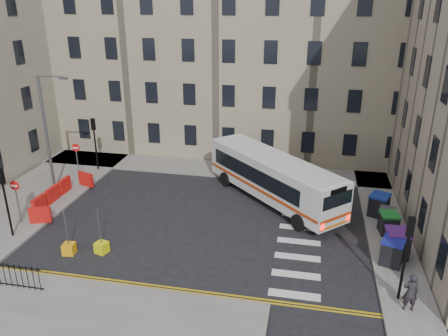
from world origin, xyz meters
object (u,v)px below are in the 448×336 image
(wheelie_bin_d, at_px, (386,218))
(wheelie_bin_e, at_px, (379,205))
(wheelie_bin_b, at_px, (397,243))
(streetlamp, at_px, (46,134))
(bus, at_px, (273,176))
(wheelie_bin_c, at_px, (389,223))
(pedestrian, at_px, (410,292))
(bollard_yellow, at_px, (102,247))
(bollard_chevron, at_px, (69,249))
(wheelie_bin_a, at_px, (393,251))

(wheelie_bin_d, height_order, wheelie_bin_e, wheelie_bin_e)
(wheelie_bin_b, height_order, wheelie_bin_d, wheelie_bin_b)
(streetlamp, height_order, bus, streetlamp)
(wheelie_bin_c, xyz_separation_m, pedestrian, (-0.08, -6.77, 0.28))
(bus, relative_size, bollard_yellow, 16.36)
(wheelie_bin_d, bearing_deg, bus, 174.33)
(pedestrian, height_order, bollard_yellow, pedestrian)
(bus, height_order, bollard_yellow, bus)
(bus, relative_size, wheelie_bin_b, 6.82)
(bollard_chevron, bearing_deg, wheelie_bin_b, 10.31)
(wheelie_bin_a, bearing_deg, wheelie_bin_d, 106.13)
(wheelie_bin_a, bearing_deg, bollard_yellow, -153.39)
(bus, xyz_separation_m, wheelie_bin_e, (6.69, -1.05, -0.93))
(bollard_yellow, bearing_deg, wheelie_bin_d, 20.57)
(pedestrian, xyz_separation_m, bollard_chevron, (-16.83, 1.33, -0.75))
(wheelie_bin_d, relative_size, pedestrian, 0.68)
(bus, height_order, wheelie_bin_d, bus)
(wheelie_bin_b, bearing_deg, wheelie_bin_c, 87.33)
(streetlamp, distance_m, wheelie_bin_c, 22.28)
(wheelie_bin_b, relative_size, bollard_yellow, 2.40)
(wheelie_bin_c, relative_size, pedestrian, 0.69)
(streetlamp, bearing_deg, bollard_yellow, -43.87)
(wheelie_bin_b, distance_m, wheelie_bin_e, 4.58)
(wheelie_bin_a, xyz_separation_m, pedestrian, (0.17, -3.61, 0.22))
(streetlamp, xyz_separation_m, bus, (14.99, 1.82, -2.56))
(wheelie_bin_d, bearing_deg, wheelie_bin_b, -74.37)
(wheelie_bin_b, distance_m, wheelie_bin_d, 3.11)
(bollard_chevron, bearing_deg, wheelie_bin_e, 24.70)
(wheelie_bin_a, bearing_deg, wheelie_bin_b, 87.91)
(wheelie_bin_a, bearing_deg, pedestrian, -67.60)
(wheelie_bin_b, height_order, bollard_yellow, wheelie_bin_b)
(bollard_yellow, bearing_deg, wheelie_bin_e, 25.59)
(streetlamp, distance_m, bus, 15.32)
(wheelie_bin_d, bearing_deg, pedestrian, -76.36)
(wheelie_bin_c, bearing_deg, wheelie_bin_a, -100.74)
(bollard_yellow, height_order, bollard_chevron, same)
(bollard_yellow, bearing_deg, wheelie_bin_a, 6.89)
(wheelie_bin_d, height_order, bollard_chevron, wheelie_bin_d)
(wheelie_bin_d, relative_size, bollard_chevron, 2.04)
(streetlamp, relative_size, bollard_yellow, 13.57)
(wheelie_bin_b, relative_size, wheelie_bin_e, 0.92)
(streetlamp, xyz_separation_m, wheelie_bin_a, (21.70, -4.60, -3.50))
(pedestrian, bearing_deg, wheelie_bin_d, -96.47)
(streetlamp, height_order, wheelie_bin_c, streetlamp)
(wheelie_bin_a, height_order, wheelie_bin_b, wheelie_bin_b)
(bus, xyz_separation_m, wheelie_bin_b, (7.03, -5.62, -0.90))
(wheelie_bin_d, distance_m, pedestrian, 7.54)
(wheelie_bin_e, bearing_deg, wheelie_bin_b, -62.67)
(wheelie_bin_e, xyz_separation_m, pedestrian, (0.18, -8.99, 0.21))
(wheelie_bin_b, bearing_deg, streetlamp, 165.81)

